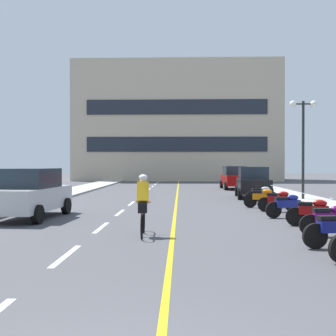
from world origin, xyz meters
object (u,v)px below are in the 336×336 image
Objects in this scene: motorcycle_3 at (332,219)px; motorcycle_8 at (262,194)px; parked_car_near at (31,193)px; motorcycle_5 at (288,205)px; motorcycle_7 at (263,198)px; motorcycle_6 at (279,200)px; street_lamp_mid at (303,127)px; parked_car_far at (234,178)px; parked_car_mid at (253,182)px; cyclist_rider at (143,204)px; motorcycle_4 at (314,212)px.

motorcycle_3 and motorcycle_8 have the same top height.
motorcycle_5 is (9.41, 0.41, -0.44)m from parked_car_near.
motorcycle_5 and motorcycle_7 have the same top height.
motorcycle_6 is 1.56m from motorcycle_7.
parked_car_near is at bearing -147.86° from street_lamp_mid.
parked_car_mid is at bearing -90.07° from parked_car_far.
parked_car_near reaches higher than motorcycle_7.
cyclist_rider is (4.42, -3.56, -0.03)m from parked_car_near.
parked_car_mid is 2.55× the size of motorcycle_6.
motorcycle_4 is at bearing 86.85° from motorcycle_3.
motorcycle_4 and motorcycle_6 have the same top height.
street_lamp_mid is at bearing 64.28° from motorcycle_6.
motorcycle_8 is 10.76m from cyclist_rider.
motorcycle_7 is 8.83m from cyclist_rider.
motorcycle_3 is at bearing -90.39° from parked_car_far.
street_lamp_mid is 11.29m from parked_car_far.
motorcycle_8 is at bearing 61.71° from cyclist_rider.
motorcycle_3 is (-2.46, -11.14, -3.48)m from street_lamp_mid.
motorcycle_8 is at bearing -93.03° from parked_car_mid.
motorcycle_6 is at bearing 49.18° from cyclist_rider.
motorcycle_3 is at bearing -87.63° from motorcycle_5.
parked_car_near is 9.84m from motorcycle_4.
motorcycle_8 is (0.34, 2.04, 0.00)m from motorcycle_7.
street_lamp_mid is 2.97× the size of cyclist_rider.
motorcycle_5 is (-0.27, 2.14, 0.00)m from motorcycle_4.
parked_car_near is at bearing 159.53° from motorcycle_3.
motorcycle_4 is at bearing -88.81° from motorcycle_8.
motorcycle_4 is (-2.36, -9.29, -3.48)m from street_lamp_mid.
street_lamp_mid reaches higher than motorcycle_3.
parked_car_near is 2.53× the size of motorcycle_8.
parked_car_far is 15.84m from motorcycle_6.
parked_car_near is 11.22m from motorcycle_8.
parked_car_near is 9.43m from motorcycle_5.
parked_car_mid is 2.53× the size of motorcycle_3.
motorcycle_7 is 0.99× the size of motorcycle_8.
parked_car_near reaches higher than motorcycle_3.
parked_car_near and parked_car_mid have the same top height.
motorcycle_3 is 1.85m from motorcycle_4.
street_lamp_mid is 1.22× the size of parked_car_near.
parked_car_far is 2.51× the size of motorcycle_7.
motorcycle_4 is at bearing -90.17° from parked_car_mid.
parked_car_near is 9.97m from motorcycle_7.
parked_car_far reaches higher than motorcycle_7.
motorcycle_3 is 1.01× the size of motorcycle_7.
parked_car_far is 2.52× the size of motorcycle_5.
street_lamp_mid is at bearing 55.60° from cyclist_rider.
parked_car_mid is at bearing 88.12° from motorcycle_5.
parked_car_mid is at bearing 89.41° from motorcycle_3.
parked_car_far is 2.40× the size of cyclist_rider.
parked_car_mid is (-2.32, 2.01, -3.04)m from street_lamp_mid.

